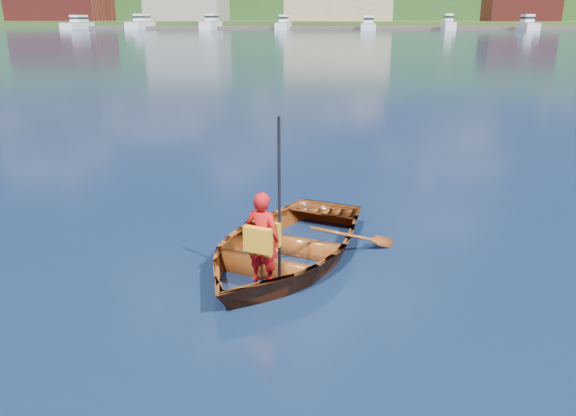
# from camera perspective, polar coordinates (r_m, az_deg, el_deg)

# --- Properties ---
(ground) EXTENTS (600.00, 600.00, 0.00)m
(ground) POSITION_cam_1_polar(r_m,az_deg,el_deg) (7.71, -10.45, -5.68)
(ground) COLOR #173244
(ground) RESTS_ON ground
(rowboat) EXTENTS (3.48, 4.15, 0.73)m
(rowboat) POSITION_cam_1_polar(r_m,az_deg,el_deg) (7.63, -0.45, -3.83)
(rowboat) COLOR #6C3A0C
(rowboat) RESTS_ON ground
(child_paddler) EXTENTS (0.48, 0.42, 2.01)m
(child_paddler) POSITION_cam_1_polar(r_m,az_deg,el_deg) (6.64, -2.58, -3.06)
(child_paddler) COLOR red
(child_paddler) RESTS_ON ground
(dock) EXTENTS (159.93, 14.23, 0.80)m
(dock) POSITION_cam_1_polar(r_m,az_deg,el_deg) (154.87, 10.61, 17.53)
(dock) COLOR #50433A
(dock) RESTS_ON ground
(waterfront_buildings) EXTENTS (202.00, 16.00, 14.00)m
(waterfront_buildings) POSITION_cam_1_polar(r_m,az_deg,el_deg) (172.01, 4.26, 20.33)
(waterfront_buildings) COLOR brown
(waterfront_buildings) RESTS_ON ground
(marina_yachts) EXTENTS (142.89, 12.97, 4.21)m
(marina_yachts) POSITION_cam_1_polar(r_m,az_deg,el_deg) (150.57, 2.42, 18.15)
(marina_yachts) COLOR white
(marina_yachts) RESTS_ON ground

